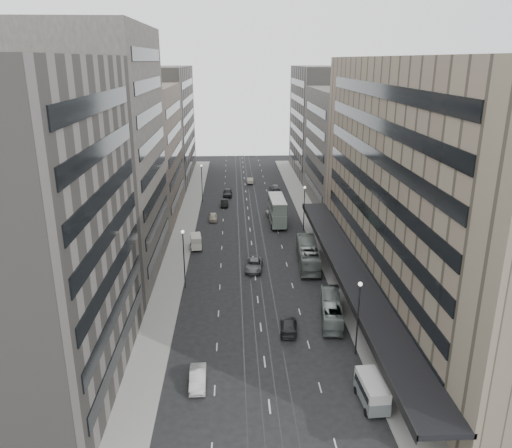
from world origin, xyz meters
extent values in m
plane|color=black|center=(0.00, 0.00, 0.00)|extent=(220.00, 220.00, 0.00)
cube|color=gray|center=(12.00, 37.50, 0.07)|extent=(4.00, 125.00, 0.15)
cube|color=gray|center=(-12.00, 37.50, 0.07)|extent=(4.00, 125.00, 0.15)
cube|color=#786D58|center=(21.50, 8.00, 15.00)|extent=(15.00, 60.00, 30.00)
cube|color=black|center=(12.00, 8.00, 4.00)|extent=(4.40, 60.00, 0.50)
cube|color=#443E3B|center=(21.50, 52.00, 12.00)|extent=(15.00, 28.00, 24.00)
cube|color=#5E5A55|center=(21.50, 82.00, 14.00)|extent=(15.00, 32.00, 28.00)
cube|color=#5E5A55|center=(-21.50, -8.00, 15.00)|extent=(15.00, 28.00, 30.00)
cube|color=#443E3B|center=(-21.50, 19.00, 17.00)|extent=(15.00, 26.00, 34.00)
cube|color=#6B5F53|center=(-21.50, 46.00, 12.50)|extent=(15.00, 28.00, 25.00)
cube|color=#5E5A55|center=(-21.50, 79.00, 14.00)|extent=(15.00, 38.00, 28.00)
cylinder|color=#262628|center=(9.70, -5.00, 4.00)|extent=(0.16, 0.16, 8.00)
sphere|color=silver|center=(9.70, -5.00, 8.10)|extent=(0.44, 0.44, 0.44)
cylinder|color=#262628|center=(9.70, 35.00, 4.00)|extent=(0.16, 0.16, 8.00)
sphere|color=silver|center=(9.70, 35.00, 8.10)|extent=(0.44, 0.44, 0.44)
cylinder|color=#262628|center=(-9.70, 12.00, 4.00)|extent=(0.16, 0.16, 8.00)
sphere|color=silver|center=(-9.70, 12.00, 8.10)|extent=(0.44, 0.44, 0.44)
cylinder|color=#262628|center=(-9.70, 55.00, 4.00)|extent=(0.16, 0.16, 8.00)
sphere|color=silver|center=(-9.70, 55.00, 8.10)|extent=(0.44, 0.44, 0.44)
imported|color=gray|center=(8.50, 2.47, 1.33)|extent=(3.53, 9.78, 2.67)
imported|color=gray|center=(8.16, 19.24, 1.68)|extent=(3.61, 12.22, 3.36)
cube|color=slate|center=(5.22, 39.03, 1.73)|extent=(2.77, 9.47, 2.41)
cube|color=slate|center=(5.22, 39.03, 3.98)|extent=(2.71, 9.09, 2.10)
cube|color=silver|center=(5.22, 39.03, 5.09)|extent=(2.77, 9.47, 0.13)
cylinder|color=black|center=(3.97, 35.62, 0.52)|extent=(0.31, 1.05, 1.05)
cylinder|color=black|center=(6.59, 35.66, 0.52)|extent=(0.31, 1.05, 1.05)
cylinder|color=black|center=(3.86, 42.40, 0.52)|extent=(0.31, 1.05, 1.05)
cylinder|color=black|center=(6.48, 42.45, 0.52)|extent=(0.31, 1.05, 1.05)
cube|color=slate|center=(9.20, -13.02, 0.95)|extent=(2.20, 4.75, 1.21)
cube|color=beige|center=(9.20, -13.02, 2.04)|extent=(2.15, 4.66, 0.95)
cylinder|color=black|center=(8.31, -14.61, 0.35)|extent=(0.23, 0.70, 0.69)
cylinder|color=black|center=(10.26, -14.50, 0.35)|extent=(0.23, 0.70, 0.69)
cylinder|color=black|center=(8.14, -11.54, 0.35)|extent=(0.23, 0.70, 0.69)
cylinder|color=black|center=(10.09, -11.43, 0.35)|extent=(0.23, 0.70, 0.69)
cube|color=silver|center=(-9.20, 26.87, 0.86)|extent=(2.04, 3.82, 1.13)
cube|color=#BAB5A8|center=(-9.20, 26.87, 1.86)|extent=(2.00, 3.74, 0.89)
cylinder|color=black|center=(-9.89, 25.58, 0.29)|extent=(0.23, 0.60, 0.59)
cylinder|color=black|center=(-8.25, 25.76, 0.29)|extent=(0.23, 0.60, 0.59)
cylinder|color=black|center=(-10.15, 27.98, 0.29)|extent=(0.23, 0.60, 0.59)
cylinder|color=black|center=(-8.51, 28.16, 0.29)|extent=(0.23, 0.60, 0.59)
imported|color=#B6B6B1|center=(-6.62, -9.53, 0.72)|extent=(1.67, 4.43, 1.45)
imported|color=slate|center=(-0.07, 17.68, 0.72)|extent=(3.03, 5.45, 1.44)
imported|color=#252527|center=(3.13, -0.03, 0.69)|extent=(2.41, 4.91, 1.37)
imported|color=#C1B1A0|center=(-6.95, 41.83, 0.69)|extent=(1.75, 4.08, 1.37)
imported|color=black|center=(-4.86, 51.62, 0.70)|extent=(1.55, 4.28, 1.40)
imported|color=beige|center=(4.89, 43.05, 0.79)|extent=(3.28, 5.93, 1.57)
imported|color=#535355|center=(6.92, 64.07, 0.76)|extent=(2.48, 5.35, 1.51)
imported|color=black|center=(-4.25, 59.82, 0.83)|extent=(2.15, 4.95, 1.66)
imported|color=#B1A593|center=(1.31, 72.11, 0.72)|extent=(1.58, 4.37, 1.43)
camera|label=1|loc=(-2.97, -50.25, 29.63)|focal=35.00mm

